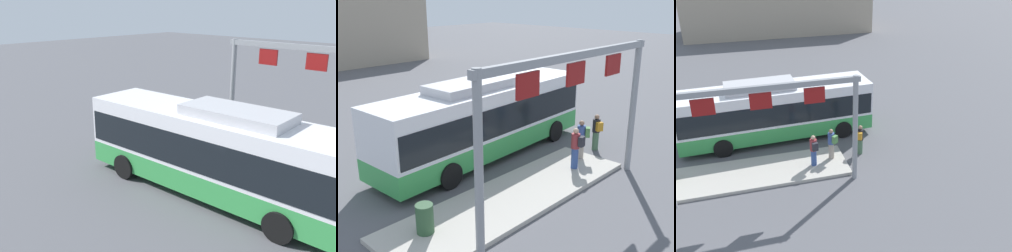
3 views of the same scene
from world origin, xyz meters
The scene contains 8 objects.
ground_plane centered at (0.00, 0.00, 0.00)m, with size 120.00×120.00×0.00m, color #56565B.
platform_curb centered at (-2.08, -3.59, 0.08)m, with size 10.00×2.80×0.16m, color #B2ADA3.
bus_main centered at (-0.01, 0.00, 1.81)m, with size 10.83×3.05×3.46m.
person_boarding centered at (2.29, -3.42, 1.05)m, with size 0.54×0.61×1.67m.
person_waiting_near centered at (1.26, -3.83, 1.05)m, with size 0.38×0.56×1.67m.
person_waiting_mid centered at (3.92, -3.14, 0.89)m, with size 0.52×0.60×1.67m.
platform_sign_gantry centered at (-1.13, -5.23, 3.71)m, with size 8.55×0.24×5.20m.
trash_bin centered at (-5.58, -3.28, 0.61)m, with size 0.52×0.52×0.90m, color #2D5133.
Camera 2 is at (-11.46, -12.11, 6.84)m, focal length 43.45 mm.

